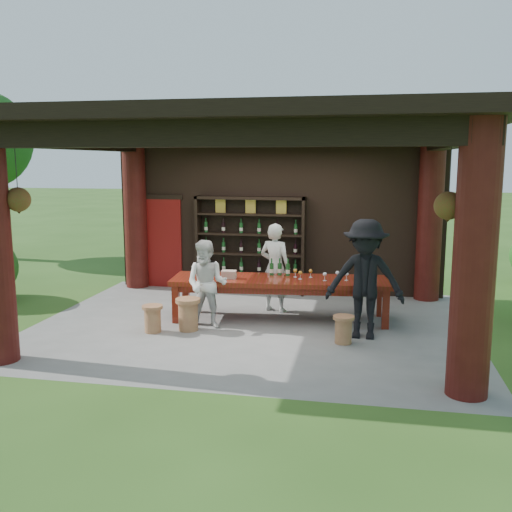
% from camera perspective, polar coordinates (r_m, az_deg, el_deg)
% --- Properties ---
extents(ground, '(90.00, 90.00, 0.00)m').
position_cam_1_polar(ground, '(9.92, -0.44, -6.94)').
color(ground, '#2D5119').
rests_on(ground, ground).
extents(pavilion, '(7.50, 6.00, 3.60)m').
position_cam_1_polar(pavilion, '(9.96, -0.04, 5.60)').
color(pavilion, slate).
rests_on(pavilion, ground).
extents(wine_shelf, '(2.35, 0.36, 2.07)m').
position_cam_1_polar(wine_shelf, '(12.15, -0.59, 1.13)').
color(wine_shelf, black).
rests_on(wine_shelf, ground).
extents(tasting_table, '(3.92, 1.34, 0.75)m').
position_cam_1_polar(tasting_table, '(10.14, 2.44, -2.87)').
color(tasting_table, '#611F0D').
rests_on(tasting_table, ground).
extents(stool_near_left, '(0.41, 0.41, 0.54)m').
position_cam_1_polar(stool_near_left, '(9.64, -6.80, -5.73)').
color(stool_near_left, brown).
rests_on(stool_near_left, ground).
extents(stool_near_right, '(0.33, 0.33, 0.44)m').
position_cam_1_polar(stool_near_right, '(9.02, 8.73, -7.21)').
color(stool_near_right, brown).
rests_on(stool_near_right, ground).
extents(stool_far_left, '(0.35, 0.35, 0.46)m').
position_cam_1_polar(stool_far_left, '(9.63, -10.30, -6.12)').
color(stool_far_left, brown).
rests_on(stool_far_left, ground).
extents(host, '(0.70, 0.56, 1.67)m').
position_cam_1_polar(host, '(10.68, 1.93, -1.16)').
color(host, beige).
rests_on(host, ground).
extents(guest_woman, '(0.74, 0.59, 1.50)m').
position_cam_1_polar(guest_woman, '(9.66, -4.93, -2.84)').
color(guest_woman, silver).
rests_on(guest_woman, ground).
extents(guest_man, '(1.28, 0.79, 1.91)m').
position_cam_1_polar(guest_man, '(9.19, 10.84, -2.30)').
color(guest_man, black).
rests_on(guest_man, ground).
extents(table_bottles, '(0.38, 0.12, 0.31)m').
position_cam_1_polar(table_bottles, '(10.36, 2.38, -1.10)').
color(table_bottles, '#194C1E').
rests_on(table_bottles, tasting_table).
extents(table_glasses, '(0.98, 0.31, 0.15)m').
position_cam_1_polar(table_glasses, '(10.10, 6.32, -1.88)').
color(table_glasses, silver).
rests_on(table_glasses, tasting_table).
extents(napkin_basket, '(0.28, 0.20, 0.14)m').
position_cam_1_polar(napkin_basket, '(10.11, -2.74, -1.86)').
color(napkin_basket, '#BF6672').
rests_on(napkin_basket, tasting_table).
extents(shrubs, '(15.30, 8.66, 1.36)m').
position_cam_1_polar(shrubs, '(10.48, 12.12, -3.10)').
color(shrubs, '#194C14').
rests_on(shrubs, ground).
extents(trees, '(22.01, 10.44, 4.80)m').
position_cam_1_polar(trees, '(11.45, 19.96, 11.74)').
color(trees, '#3F2819').
rests_on(trees, ground).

